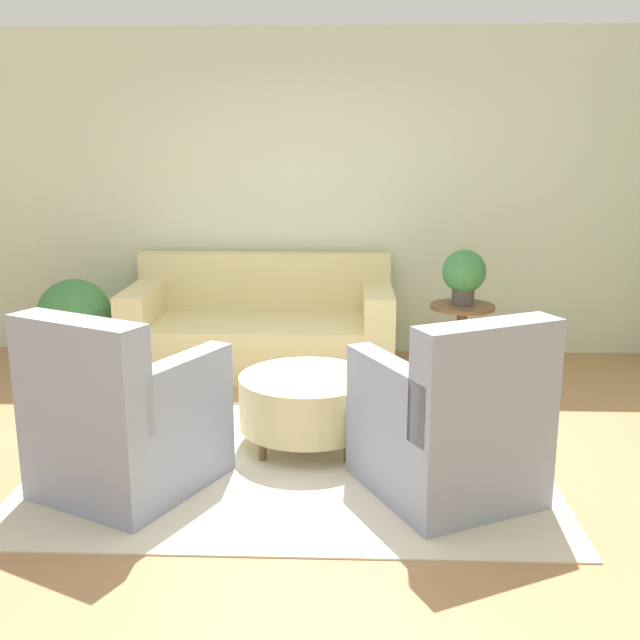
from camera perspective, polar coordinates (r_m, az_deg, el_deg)
The scene contains 10 objects.
ground_plane at distance 4.53m, azimuth -2.19°, elevation -10.91°, with size 16.00×16.00×0.00m, color #AD7F51.
wall_back at distance 6.66m, azimuth -0.69°, elevation 9.48°, with size 8.94×0.12×2.80m.
rug at distance 4.52m, azimuth -2.19°, elevation -10.85°, with size 2.98×2.06×0.01m.
couch at distance 6.33m, azimuth -4.48°, elevation -0.67°, with size 2.18×0.99×0.92m.
armchair_left at distance 4.21m, azimuth -14.82°, elevation -7.60°, with size 1.07×1.11×1.01m.
armchair_right at distance 4.07m, azimuth 10.03°, elevation -8.07°, with size 1.07×1.11×1.01m.
ottoman_table at distance 4.69m, azimuth -0.98°, elevation -6.18°, with size 0.85×0.85×0.44m.
side_table at distance 6.05m, azimuth 10.73°, elevation -0.65°, with size 0.51×0.51×0.61m.
potted_plant_on_side_table at distance 5.96m, azimuth 10.92°, elevation 3.49°, with size 0.34×0.34×0.44m.
potted_plant_floor at distance 6.47m, azimuth -18.18°, elevation 0.13°, with size 0.60×0.60×0.77m.
Camera 1 is at (0.32, -4.11, 1.87)m, focal length 42.00 mm.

